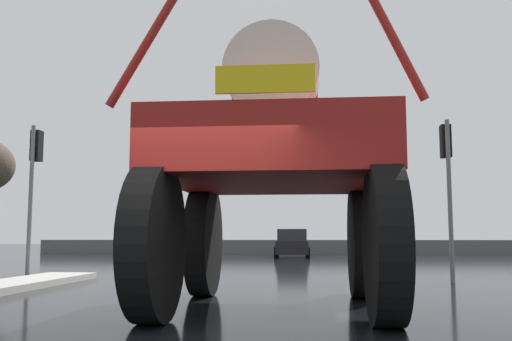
# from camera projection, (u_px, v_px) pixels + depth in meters

# --- Properties ---
(ground_plane) EXTENTS (120.00, 120.00, 0.00)m
(ground_plane) POSITION_uv_depth(u_px,v_px,m) (277.00, 264.00, 23.63)
(ground_plane) COLOR black
(oversize_sprayer) EXTENTS (4.21, 5.62, 4.81)m
(oversize_sprayer) POSITION_uv_depth(u_px,v_px,m) (276.00, 168.00, 9.31)
(oversize_sprayer) COLOR black
(oversize_sprayer) RESTS_ON ground
(sedan_ahead) EXTENTS (1.98, 4.15, 1.52)m
(sedan_ahead) POSITION_uv_depth(u_px,v_px,m) (292.00, 244.00, 31.91)
(sedan_ahead) COLOR black
(sedan_ahead) RESTS_ON ground
(traffic_signal_near_left) EXTENTS (0.24, 0.54, 4.10)m
(traffic_signal_near_left) POSITION_uv_depth(u_px,v_px,m) (35.00, 167.00, 15.73)
(traffic_signal_near_left) COLOR slate
(traffic_signal_near_left) RESTS_ON ground
(traffic_signal_near_right) EXTENTS (0.24, 0.54, 4.05)m
(traffic_signal_near_right) POSITION_uv_depth(u_px,v_px,m) (447.00, 163.00, 14.70)
(traffic_signal_near_right) COLOR slate
(traffic_signal_near_right) RESTS_ON ground
(roadside_barrier) EXTENTS (32.82, 0.24, 0.90)m
(roadside_barrier) POSITION_uv_depth(u_px,v_px,m) (290.00, 247.00, 36.84)
(roadside_barrier) COLOR #59595B
(roadside_barrier) RESTS_ON ground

